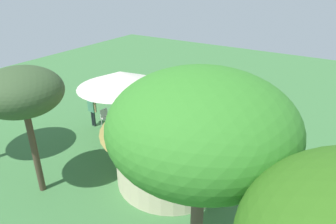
# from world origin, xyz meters

# --- Properties ---
(ground_plane) EXTENTS (36.00, 36.00, 0.00)m
(ground_plane) POSITION_xyz_m (0.00, 0.00, 0.00)
(ground_plane) COLOR #3B6F3B
(thatched_hut) EXTENTS (4.95, 4.95, 4.03)m
(thatched_hut) POSITION_xyz_m (-1.21, 3.88, 2.24)
(thatched_hut) COLOR beige
(thatched_hut) RESTS_ON ground_plane
(shade_umbrella) EXTENTS (3.94, 3.94, 3.11)m
(shade_umbrella) POSITION_xyz_m (2.54, 2.09, 2.74)
(shade_umbrella) COLOR #52342A
(shade_umbrella) RESTS_ON ground_plane
(patio_dining_table) EXTENTS (1.63, 1.20, 0.74)m
(patio_dining_table) POSITION_xyz_m (2.54, 2.09, 0.66)
(patio_dining_table) COLOR silver
(patio_dining_table) RESTS_ON ground_plane
(patio_chair_west_end) EXTENTS (0.46, 0.47, 0.90)m
(patio_chair_west_end) POSITION_xyz_m (3.81, 1.98, 0.52)
(patio_chair_west_end) COLOR silver
(patio_chair_west_end) RESTS_ON ground_plane
(patio_chair_near_hut) EXTENTS (0.56, 0.55, 0.90)m
(patio_chair_near_hut) POSITION_xyz_m (2.10, 3.28, 0.52)
(patio_chair_near_hut) COLOR silver
(patio_chair_near_hut) RESTS_ON ground_plane
(patio_chair_near_lawn) EXTENTS (0.60, 0.59, 0.90)m
(patio_chair_near_lawn) POSITION_xyz_m (1.84, 1.02, 0.52)
(patio_chair_near_lawn) COLOR white
(patio_chair_near_lawn) RESTS_ON ground_plane
(guest_beside_umbrella) EXTENTS (0.57, 0.25, 1.59)m
(guest_beside_umbrella) POSITION_xyz_m (4.34, 2.30, 0.96)
(guest_beside_umbrella) COLOR black
(guest_beside_umbrella) RESTS_ON ground_plane
(standing_watcher) EXTENTS (0.36, 0.55, 1.65)m
(standing_watcher) POSITION_xyz_m (-3.35, -1.65, 0.99)
(standing_watcher) COLOR #20232A
(standing_watcher) RESTS_ON ground_plane
(striped_lounge_chair) EXTENTS (0.96, 0.94, 0.60)m
(striped_lounge_chair) POSITION_xyz_m (0.67, 0.15, 0.25)
(striped_lounge_chair) COLOR #D25338
(striped_lounge_chair) RESTS_ON ground_plane
(zebra_nearest_camera) EXTENTS (1.24, 2.20, 1.49)m
(zebra_nearest_camera) POSITION_xyz_m (-3.36, 0.26, 0.95)
(zebra_nearest_camera) COLOR silver
(zebra_nearest_camera) RESTS_ON ground_plane
(zebra_by_umbrella) EXTENTS (1.06, 2.07, 1.50)m
(zebra_by_umbrella) POSITION_xyz_m (-1.09, -1.88, 0.96)
(zebra_by_umbrella) COLOR silver
(zebra_by_umbrella) RESTS_ON ground_plane
(acacia_tree_far_lawn) EXTENTS (3.50, 3.50, 5.63)m
(acacia_tree_far_lawn) POSITION_xyz_m (-4.01, 7.39, 4.55)
(acacia_tree_far_lawn) COLOR #4E4133
(acacia_tree_far_lawn) RESTS_ON ground_plane
(acacia_tree_left_background) EXTENTS (2.56, 2.56, 4.54)m
(acacia_tree_left_background) POSITION_xyz_m (2.36, 6.87, 3.74)
(acacia_tree_left_background) COLOR #473A2B
(acacia_tree_left_background) RESTS_ON ground_plane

